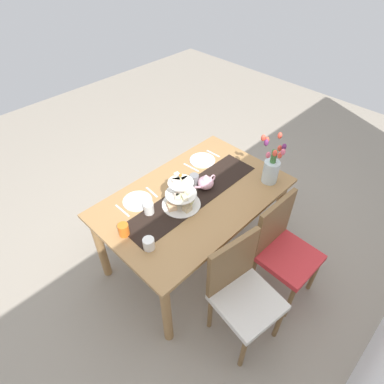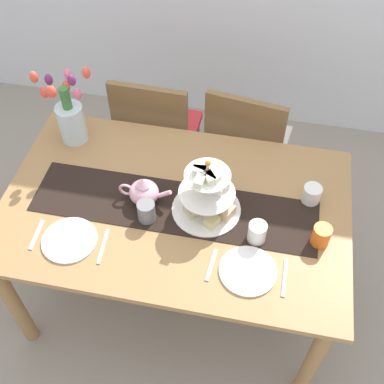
{
  "view_description": "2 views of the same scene",
  "coord_description": "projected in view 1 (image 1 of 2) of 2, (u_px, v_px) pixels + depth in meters",
  "views": [
    {
      "loc": [
        1.34,
        1.3,
        2.52
      ],
      "look_at": [
        0.05,
        0.03,
        0.86
      ],
      "focal_mm": 30.12,
      "sensor_mm": 36.0,
      "label": 1
    },
    {
      "loc": [
        0.33,
        -1.27,
        2.43
      ],
      "look_at": [
        0.07,
        0.03,
        0.83
      ],
      "focal_mm": 45.22,
      "sensor_mm": 36.0,
      "label": 2
    }
  ],
  "objects": [
    {
      "name": "knife_right",
      "position": [
        122.0,
        211.0,
        2.44
      ],
      "size": [
        0.02,
        0.17,
        0.01
      ],
      "primitive_type": "cube",
      "rotation": [
        0.0,
        0.0,
        -0.01
      ],
      "color": "silver",
      "rests_on": "dining_table"
    },
    {
      "name": "chair_left",
      "position": [
        283.0,
        247.0,
        2.51
      ],
      "size": [
        0.43,
        0.43,
        0.91
      ],
      "color": "brown",
      "rests_on": "ground_plane"
    },
    {
      "name": "teapot",
      "position": [
        206.0,
        182.0,
        2.59
      ],
      "size": [
        0.24,
        0.13,
        0.14
      ],
      "color": "#E5A8BC",
      "rests_on": "table_runner"
    },
    {
      "name": "cream_jug",
      "position": [
        149.0,
        244.0,
        2.15
      ],
      "size": [
        0.08,
        0.08,
        0.08
      ],
      "primitive_type": "cylinder",
      "color": "white",
      "rests_on": "dining_table"
    },
    {
      "name": "dining_table",
      "position": [
        194.0,
        206.0,
        2.63
      ],
      "size": [
        1.53,
        0.96,
        0.76
      ],
      "color": "#A37747",
      "rests_on": "ground_plane"
    },
    {
      "name": "knife_left",
      "position": [
        191.0,
        168.0,
        2.82
      ],
      "size": [
        0.03,
        0.17,
        0.01
      ],
      "primitive_type": "cube",
      "rotation": [
        0.0,
        0.0,
        0.08
      ],
      "color": "silver",
      "rests_on": "dining_table"
    },
    {
      "name": "mug_grey",
      "position": [
        194.0,
        180.0,
        2.63
      ],
      "size": [
        0.08,
        0.08,
        0.09
      ],
      "primitive_type": "cylinder",
      "color": "slate",
      "rests_on": "table_runner"
    },
    {
      "name": "tulip_vase",
      "position": [
        271.0,
        167.0,
        2.6
      ],
      "size": [
        0.24,
        0.22,
        0.42
      ],
      "color": "silver",
      "rests_on": "dining_table"
    },
    {
      "name": "table_runner",
      "position": [
        193.0,
        195.0,
        2.57
      ],
      "size": [
        1.25,
        0.29,
        0.0
      ],
      "primitive_type": "cube",
      "color": "black",
      "rests_on": "dining_table"
    },
    {
      "name": "dinner_plate_right",
      "position": [
        138.0,
        201.0,
        2.51
      ],
      "size": [
        0.23,
        0.23,
        0.01
      ],
      "primitive_type": "cylinder",
      "color": "white",
      "rests_on": "dining_table"
    },
    {
      "name": "fork_left",
      "position": [
        213.0,
        154.0,
        2.98
      ],
      "size": [
        0.02,
        0.15,
        0.01
      ],
      "primitive_type": "cube",
      "rotation": [
        0.0,
        0.0,
        0.05
      ],
      "color": "silver",
      "rests_on": "dining_table"
    },
    {
      "name": "fork_right",
      "position": [
        152.0,
        192.0,
        2.59
      ],
      "size": [
        0.03,
        0.15,
        0.01
      ],
      "primitive_type": "cube",
      "rotation": [
        0.0,
        0.0,
        -0.08
      ],
      "color": "silver",
      "rests_on": "dining_table"
    },
    {
      "name": "dinner_plate_left",
      "position": [
        202.0,
        160.0,
        2.9
      ],
      "size": [
        0.23,
        0.23,
        0.01
      ],
      "primitive_type": "cylinder",
      "color": "white",
      "rests_on": "dining_table"
    },
    {
      "name": "mug_white_text",
      "position": [
        149.0,
        208.0,
        2.39
      ],
      "size": [
        0.08,
        0.08,
        0.09
      ],
      "primitive_type": "cylinder",
      "color": "white",
      "rests_on": "dining_table"
    },
    {
      "name": "mug_orange",
      "position": [
        124.0,
        230.0,
        2.24
      ],
      "size": [
        0.08,
        0.08,
        0.09
      ],
      "primitive_type": "cylinder",
      "color": "orange",
      "rests_on": "dining_table"
    },
    {
      "name": "tiered_cake_stand",
      "position": [
        181.0,
        196.0,
        2.42
      ],
      "size": [
        0.3,
        0.3,
        0.3
      ],
      "color": "beige",
      "rests_on": "table_runner"
    },
    {
      "name": "chair_right",
      "position": [
        241.0,
        289.0,
        2.24
      ],
      "size": [
        0.48,
        0.48,
        0.91
      ],
      "color": "brown",
      "rests_on": "ground_plane"
    },
    {
      "name": "ground_plane",
      "position": [
        194.0,
        254.0,
        3.08
      ],
      "size": [
        8.0,
        8.0,
        0.0
      ],
      "primitive_type": "plane",
      "color": "gray"
    }
  ]
}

